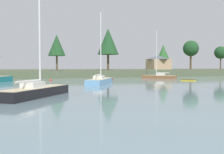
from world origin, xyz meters
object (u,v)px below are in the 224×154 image
Objects in this scene: dinghy_yellow at (188,80)px; dinghy_maroon at (108,79)px; sailboat_skyblue at (100,82)px; sailboat_wood at (159,77)px; mooring_buoy_red at (51,80)px; sailboat_black at (36,94)px.

dinghy_maroon reaches higher than dinghy_yellow.
sailboat_skyblue reaches higher than dinghy_yellow.
dinghy_maroon is at bearing 178.38° from sailboat_wood.
dinghy_yellow is 30.59m from mooring_buoy_red.
dinghy_yellow is (21.20, 3.83, -0.17)m from sailboat_skyblue.
dinghy_yellow is at bearing -86.63° from sailboat_wood.
sailboat_black is at bearing -147.49° from dinghy_yellow.
dinghy_maroon is (6.55, 16.26, -0.15)m from sailboat_skyblue.
sailboat_black is at bearing -123.86° from sailboat_skyblue.
sailboat_black is 3.87× the size of dinghy_maroon.
sailboat_skyblue reaches higher than sailboat_black.
sailboat_wood is (-0.71, 12.03, 0.15)m from dinghy_yellow.
sailboat_skyblue reaches higher than dinghy_maroon.
sailboat_black is 45.69m from sailboat_wood.
dinghy_maroon is (17.90, 33.16, -0.15)m from sailboat_black.
sailboat_skyblue is 24.79× the size of mooring_buoy_red.
sailboat_black reaches higher than dinghy_maroon.
sailboat_wood is (20.49, 15.86, -0.02)m from sailboat_skyblue.
dinghy_maroon is 6.38× the size of mooring_buoy_red.
dinghy_yellow is at bearing 10.25° from sailboat_skyblue.
sailboat_black reaches higher than sailboat_wood.
mooring_buoy_red is (-28.65, 10.70, -0.03)m from dinghy_yellow.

